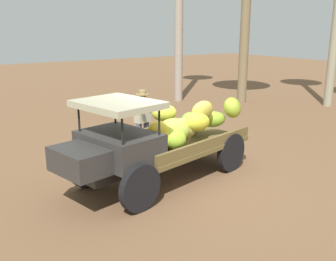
% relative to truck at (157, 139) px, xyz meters
% --- Properties ---
extents(ground_plane, '(60.00, 60.00, 0.00)m').
position_rel_truck_xyz_m(ground_plane, '(-0.62, -0.24, -0.95)').
color(ground_plane, brown).
extents(truck, '(4.64, 2.49, 1.88)m').
position_rel_truck_xyz_m(truck, '(0.00, 0.00, 0.00)').
color(truck, '#312F2E').
rests_on(truck, ground).
extents(farmer, '(0.52, 0.49, 1.65)m').
position_rel_truck_xyz_m(farmer, '(-0.80, -1.95, -0.01)').
color(farmer, slate).
rests_on(farmer, ground).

